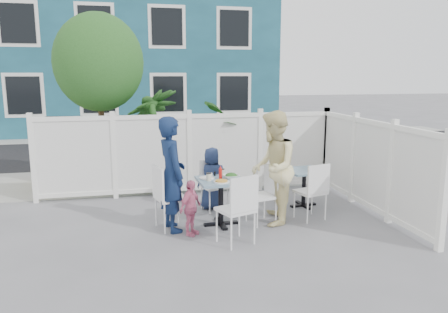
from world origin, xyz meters
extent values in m
plane|color=slate|center=(0.00, 0.00, 0.00)|extent=(80.00, 80.00, 0.00)
cube|color=gray|center=(0.00, 3.80, 0.01)|extent=(24.00, 2.60, 0.01)
cube|color=black|center=(0.00, 7.50, 0.00)|extent=(24.00, 5.00, 0.01)
cube|color=gray|center=(0.00, 10.60, 0.01)|extent=(24.00, 1.60, 0.01)
cube|color=#1A4956|center=(-0.50, 14.00, 3.00)|extent=(11.00, 6.00, 6.00)
cube|color=black|center=(-3.00, 11.02, 1.60)|extent=(1.20, 0.04, 1.40)
cube|color=black|center=(1.00, 11.02, 1.60)|extent=(1.20, 0.04, 1.40)
cube|color=black|center=(-3.00, 11.02, 4.10)|extent=(1.20, 0.04, 1.40)
cube|color=black|center=(1.00, 11.02, 4.10)|extent=(1.20, 0.04, 1.40)
cube|color=white|center=(0.10, 2.40, 0.82)|extent=(5.80, 0.04, 1.40)
cube|color=white|center=(0.10, 2.40, 1.56)|extent=(5.86, 0.08, 0.08)
cube|color=white|center=(0.10, 2.40, 0.06)|extent=(5.86, 0.08, 0.12)
cube|color=white|center=(3.00, 0.60, 0.82)|extent=(0.04, 3.60, 1.40)
cube|color=white|center=(3.00, 0.60, 1.56)|extent=(0.08, 3.66, 0.08)
cube|color=white|center=(3.00, 0.60, 0.06)|extent=(0.08, 3.66, 0.12)
cylinder|color=#382316|center=(-1.60, 3.30, 1.20)|extent=(0.12, 0.12, 2.40)
ellipsoid|color=#1D4919|center=(-1.60, 3.30, 2.60)|extent=(1.80, 1.62, 1.98)
cube|color=gold|center=(-2.48, 4.00, 0.69)|extent=(0.79, 0.60, 1.38)
imported|color=#1D4919|center=(-0.52, 3.10, 1.03)|extent=(1.64, 1.64, 2.07)
imported|color=#1D4919|center=(1.22, 3.00, 0.90)|extent=(1.66, 1.84, 1.79)
cube|color=#3C5F7D|center=(0.32, 0.47, 0.73)|extent=(0.74, 0.74, 0.04)
cylinder|color=black|center=(0.32, 0.47, 0.36)|extent=(0.08, 0.08, 0.68)
cube|color=black|center=(0.32, 0.47, 0.02)|extent=(0.56, 0.11, 0.04)
cube|color=black|center=(0.32, 0.47, 0.02)|extent=(0.11, 0.56, 0.04)
cube|color=#3C5F7D|center=(2.00, 1.12, 0.66)|extent=(0.72, 0.72, 0.04)
cylinder|color=black|center=(2.00, 1.12, 0.33)|extent=(0.07, 0.07, 0.62)
cube|color=black|center=(2.00, 1.12, 0.02)|extent=(0.51, 0.14, 0.04)
cube|color=black|center=(2.00, 1.12, 0.02)|extent=(0.14, 0.51, 0.04)
cube|color=white|center=(-0.46, 0.49, 0.49)|extent=(0.54, 0.55, 0.04)
cube|color=white|center=(-0.66, 0.44, 0.76)|extent=(0.15, 0.45, 0.49)
cylinder|color=white|center=(-0.33, 0.73, 0.24)|extent=(0.03, 0.03, 0.49)
cylinder|color=white|center=(-0.23, 0.35, 0.24)|extent=(0.03, 0.03, 0.49)
cylinder|color=white|center=(-0.69, 0.63, 0.24)|extent=(0.03, 0.03, 0.49)
cylinder|color=white|center=(-0.58, 0.25, 0.24)|extent=(0.03, 0.03, 0.49)
cube|color=white|center=(0.97, 0.41, 0.45)|extent=(0.48, 0.50, 0.04)
cube|color=white|center=(1.15, 0.46, 0.70)|extent=(0.12, 0.42, 0.45)
cylinder|color=white|center=(0.84, 0.20, 0.22)|extent=(0.02, 0.02, 0.45)
cylinder|color=white|center=(0.76, 0.55, 0.22)|extent=(0.02, 0.02, 0.45)
cylinder|color=white|center=(1.17, 0.28, 0.22)|extent=(0.02, 0.02, 0.45)
cylinder|color=white|center=(1.09, 0.63, 0.22)|extent=(0.02, 0.02, 0.45)
cube|color=white|center=(0.37, 1.23, 0.43)|extent=(0.49, 0.47, 0.04)
cube|color=white|center=(0.32, 1.41, 0.67)|extent=(0.39, 0.13, 0.43)
cylinder|color=white|center=(0.58, 1.12, 0.22)|extent=(0.02, 0.02, 0.43)
cylinder|color=white|center=(0.25, 1.03, 0.22)|extent=(0.02, 0.02, 0.43)
cylinder|color=white|center=(0.49, 1.44, 0.22)|extent=(0.02, 0.02, 0.43)
cylinder|color=white|center=(0.16, 1.35, 0.22)|extent=(0.02, 0.02, 0.43)
cube|color=white|center=(0.37, -0.31, 0.49)|extent=(0.58, 0.57, 0.04)
cube|color=white|center=(0.44, -0.51, 0.76)|extent=(0.44, 0.19, 0.49)
cylinder|color=white|center=(0.12, -0.21, 0.25)|extent=(0.03, 0.03, 0.49)
cylinder|color=white|center=(0.48, -0.07, 0.25)|extent=(0.03, 0.03, 0.49)
cylinder|color=white|center=(0.25, -0.56, 0.25)|extent=(0.03, 0.03, 0.49)
cylinder|color=white|center=(0.62, -0.42, 0.25)|extent=(0.03, 0.03, 0.49)
cube|color=white|center=(1.82, 0.44, 0.46)|extent=(0.53, 0.51, 0.04)
cube|color=white|center=(1.87, 0.25, 0.72)|extent=(0.43, 0.15, 0.46)
cylinder|color=white|center=(1.60, 0.56, 0.23)|extent=(0.02, 0.02, 0.46)
cylinder|color=white|center=(1.95, 0.66, 0.23)|extent=(0.02, 0.02, 0.46)
cylinder|color=white|center=(1.69, 0.22, 0.23)|extent=(0.02, 0.02, 0.46)
cylinder|color=white|center=(2.05, 0.32, 0.23)|extent=(0.02, 0.02, 0.46)
imported|color=#102043|center=(-0.45, 0.43, 0.88)|extent=(0.55, 0.72, 1.76)
imported|color=#E1C752|center=(1.15, 0.39, 0.91)|extent=(0.94, 1.06, 1.81)
imported|color=#1C294B|center=(0.35, 1.35, 0.55)|extent=(0.61, 0.48, 1.11)
imported|color=#D96B92|center=(-0.21, 0.13, 0.42)|extent=(0.48, 0.50, 0.84)
cylinder|color=white|center=(0.30, 0.29, 0.75)|extent=(0.25, 0.25, 0.02)
cylinder|color=white|center=(0.12, 0.58, 0.75)|extent=(0.24, 0.24, 0.02)
imported|color=white|center=(0.49, 0.49, 0.78)|extent=(0.26, 0.26, 0.06)
cylinder|color=beige|center=(0.12, 0.42, 0.80)|extent=(0.08, 0.08, 0.11)
cylinder|color=beige|center=(0.39, 0.69, 0.80)|extent=(0.07, 0.07, 0.11)
cylinder|color=red|center=(0.32, 0.51, 0.83)|extent=(0.05, 0.05, 0.17)
cylinder|color=white|center=(0.22, 0.68, 0.78)|extent=(0.03, 0.03, 0.06)
cylinder|color=black|center=(0.28, 0.73, 0.78)|extent=(0.03, 0.03, 0.07)
camera|label=1|loc=(-1.06, -6.03, 2.38)|focal=35.00mm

